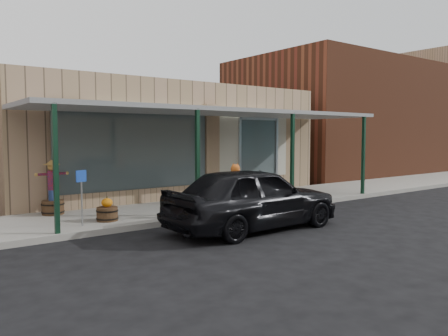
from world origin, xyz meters
TOP-DOWN VIEW (x-y plane):
  - ground at (0.00, 0.00)m, footprint 120.00×120.00m
  - sidewalk at (0.00, 3.60)m, footprint 40.00×3.20m
  - storefront at (-0.00, 8.16)m, footprint 12.00×6.25m
  - awning at (0.00, 3.56)m, footprint 12.00×3.00m
  - block_buildings_near at (2.01, 9.20)m, footprint 61.00×8.00m
  - barrel_scarecrow at (-4.92, 4.62)m, footprint 0.89×0.74m
  - barrel_pumpkin at (-4.07, 2.86)m, footprint 0.63×0.63m
  - handicap_sign at (-4.80, 2.60)m, footprint 0.27×0.10m
  - parked_sedan at (-1.32, 0.40)m, footprint 4.63×2.01m

SIDE VIEW (x-z plane):
  - ground at x=0.00m, z-range 0.00..0.00m
  - sidewalk at x=0.00m, z-range 0.00..0.15m
  - barrel_pumpkin at x=-4.07m, z-range 0.06..0.68m
  - barrel_scarecrow at x=-4.92m, z-range -0.09..1.41m
  - parked_sedan at x=-1.32m, z-range -0.01..1.58m
  - handicap_sign at x=-4.80m, z-range 0.34..1.68m
  - storefront at x=0.00m, z-range -0.01..4.19m
  - awning at x=0.00m, z-range 1.49..4.53m
  - block_buildings_near at x=2.01m, z-range -0.23..7.77m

